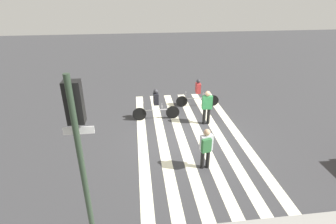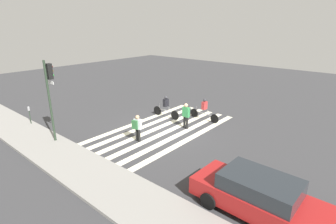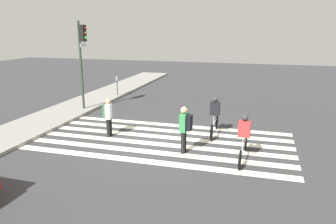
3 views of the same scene
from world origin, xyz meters
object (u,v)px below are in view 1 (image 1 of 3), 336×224
object	(u,v)px
cyclist_mid_street	(198,92)
cyclist_far_lane	(156,104)
pedestrian_adult_blue_shirt	(206,146)
traffic_light	(79,141)
pedestrian_adult_tall_backpack	(207,105)

from	to	relation	value
cyclist_mid_street	cyclist_far_lane	bearing A→B (deg)	31.91
pedestrian_adult_blue_shirt	cyclist_mid_street	bearing A→B (deg)	65.87
cyclist_mid_street	traffic_light	bearing A→B (deg)	65.45
pedestrian_adult_tall_backpack	traffic_light	bearing A→B (deg)	58.20
pedestrian_adult_tall_backpack	cyclist_mid_street	distance (m)	2.06
traffic_light	pedestrian_adult_blue_shirt	xyz separation A→B (m)	(-3.50, -3.05, -2.36)
traffic_light	cyclist_far_lane	distance (m)	7.91
traffic_light	cyclist_far_lane	size ratio (longest dim) A/B	2.00
traffic_light	pedestrian_adult_tall_backpack	bearing A→B (deg)	-124.27
traffic_light	pedestrian_adult_blue_shirt	size ratio (longest dim) A/B	2.92
traffic_light	cyclist_mid_street	xyz separation A→B (m)	(-4.49, -8.57, -2.44)
traffic_light	pedestrian_adult_blue_shirt	bearing A→B (deg)	-138.94
cyclist_far_lane	cyclist_mid_street	bearing A→B (deg)	-151.52
traffic_light	cyclist_far_lane	xyz separation A→B (m)	(-2.06, -7.24, -2.43)
pedestrian_adult_tall_backpack	pedestrian_adult_blue_shirt	xyz separation A→B (m)	(0.93, 3.46, -0.05)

